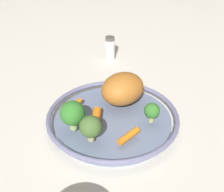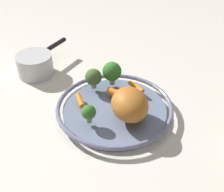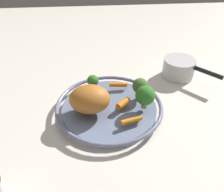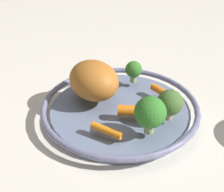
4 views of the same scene
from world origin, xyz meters
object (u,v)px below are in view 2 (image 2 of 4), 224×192
broccoli_floret_small (93,77)px  baby_carrot_near_rim (136,87)px  saucepan (35,64)px  baby_carrot_right (115,93)px  serving_bowl (115,109)px  roast_chicken_piece (130,104)px  broccoli_floret_edge (112,72)px  broccoli_floret_large (89,113)px  baby_carrot_center (80,101)px

broccoli_floret_small → baby_carrot_near_rim: bearing=-21.1°
baby_carrot_near_rim → saucepan: size_ratio=0.33×
baby_carrot_right → broccoli_floret_small: (-0.05, 0.06, 0.03)m
serving_bowl → baby_carrot_right: 0.05m
roast_chicken_piece → broccoli_floret_edge: 0.16m
broccoli_floret_large → broccoli_floret_small: size_ratio=0.82×
baby_carrot_center → broccoli_floret_large: broccoli_floret_large is taller
baby_carrot_center → baby_carrot_near_rim: baby_carrot_center is taller
baby_carrot_right → serving_bowl: bearing=-109.3°
baby_carrot_center → saucepan: (-0.10, 0.25, -0.00)m
baby_carrot_center → baby_carrot_right: (0.11, 0.00, 0.00)m
baby_carrot_right → baby_carrot_center: bearing=-178.7°
roast_chicken_piece → broccoli_floret_small: 0.17m
baby_carrot_right → broccoli_floret_large: bearing=-138.8°
broccoli_floret_edge → broccoli_floret_small: bearing=-177.4°
roast_chicken_piece → baby_carrot_right: size_ratio=2.63×
roast_chicken_piece → baby_carrot_right: (-0.01, 0.10, -0.03)m
baby_carrot_center → baby_carrot_near_rim: size_ratio=0.96×
baby_carrot_near_rim → saucepan: (-0.28, 0.23, -0.00)m
broccoli_floret_large → baby_carrot_near_rim: bearing=30.5°
serving_bowl → baby_carrot_right: bearing=70.7°
serving_bowl → broccoli_floret_large: size_ratio=6.45×
baby_carrot_center → baby_carrot_right: 0.11m
saucepan → serving_bowl: bearing=-56.9°
baby_carrot_right → roast_chicken_piece: bearing=-85.5°
roast_chicken_piece → baby_carrot_near_rim: (0.06, 0.11, -0.03)m
baby_carrot_right → baby_carrot_near_rim: bearing=10.8°
broccoli_floret_small → broccoli_floret_large: bearing=-109.5°
baby_carrot_near_rim → saucepan: saucepan is taller
baby_carrot_right → broccoli_floret_small: size_ratio=0.72×
serving_bowl → roast_chicken_piece: 0.08m
broccoli_floret_large → broccoli_floret_small: bearing=70.5°
broccoli_floret_large → broccoli_floret_small: broccoli_floret_small is taller
roast_chicken_piece → baby_carrot_near_rim: bearing=60.4°
serving_bowl → broccoli_floret_edge: size_ratio=4.53×
saucepan → broccoli_floret_edge: bearing=-40.7°
baby_carrot_near_rim → broccoli_floret_small: broccoli_floret_small is taller
baby_carrot_center → baby_carrot_right: bearing=1.3°
baby_carrot_center → baby_carrot_near_rim: bearing=5.2°
roast_chicken_piece → broccoli_floret_small: size_ratio=1.90×
baby_carrot_near_rim → broccoli_floret_edge: broccoli_floret_edge is taller
roast_chicken_piece → serving_bowl: bearing=111.2°
baby_carrot_right → baby_carrot_near_rim: baby_carrot_right is taller
baby_carrot_center → broccoli_floret_large: bearing=-86.9°
serving_bowl → roast_chicken_piece: roast_chicken_piece is taller
roast_chicken_piece → broccoli_floret_small: (-0.06, 0.16, -0.00)m
serving_bowl → saucepan: saucepan is taller
roast_chicken_piece → baby_carrot_center: roast_chicken_piece is taller
roast_chicken_piece → saucepan: roast_chicken_piece is taller
roast_chicken_piece → broccoli_floret_large: (-0.11, 0.01, -0.01)m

